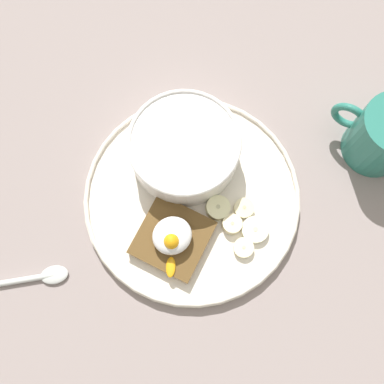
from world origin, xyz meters
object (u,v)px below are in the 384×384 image
Objects in this scene: oatmeal_bowl at (184,149)px; banana_slice_right at (255,230)px; spoon at (37,278)px; poached_egg at (172,237)px; coffee_mug at (384,135)px; banana_slice_inner at (218,208)px; toast_slice at (173,238)px; banana_slice_back at (244,248)px; banana_slice_front at (232,224)px; banana_slice_left at (244,208)px.

banana_slice_right is (-1.10, 13.93, -2.39)cm from oatmeal_bowl.
poached_egg is at bearing 158.16° from spoon.
poached_egg is 1.43× the size of banana_slice_right.
poached_egg is 0.57× the size of coffee_mug.
poached_egg reaches higher than banana_slice_right.
banana_slice_inner is at bearing 163.87° from spoon.
banana_slice_inner is at bearing 177.31° from toast_slice.
toast_slice is at bearing -44.53° from banana_slice_back.
banana_slice_right is at bearing 129.80° from banana_slice_front.
coffee_mug is at bearing 146.58° from oatmeal_bowl.
banana_slice_back is at bearing 0.75° from coffee_mug.
spoon is at bearing -21.35° from toast_slice.
poached_egg is 2.01× the size of banana_slice_front.
coffee_mug is (-20.96, 0.62, 3.06)cm from banana_slice_right.
banana_slice_back is (1.58, 14.87, -2.40)cm from oatmeal_bowl.
poached_egg is 1.46× the size of banana_slice_inner.
banana_slice_right is at bearing 155.10° from spoon.
banana_slice_right is 5.65cm from banana_slice_inner.
oatmeal_bowl is 3.13× the size of banana_slice_right.
banana_slice_front is 2.85cm from banana_slice_inner.
toast_slice is 1.74× the size of poached_egg.
coffee_mug reaches higher than oatmeal_bowl.
toast_slice is 2.55× the size of banana_slice_inner.
toast_slice is 1.11× the size of spoon.
poached_egg is 18.60cm from spoon.
toast_slice reaches higher than spoon.
coffee_mug reaches higher than banana_slice_left.
poached_egg is 1.75× the size of banana_slice_left.
banana_slice_left is 0.82× the size of banana_slice_right.
banana_slice_front is 0.71× the size of banana_slice_right.
banana_slice_back is at bearing 19.21° from banana_slice_right.
toast_slice is at bearing -2.69° from banana_slice_inner.
toast_slice and banana_slice_inner have the same top height.
banana_slice_left is at bearing 143.24° from banana_slice_inner.
toast_slice is 7.97cm from banana_slice_front.
coffee_mug reaches higher than poached_egg.
spoon is at bearing -24.90° from banana_slice_right.
banana_slice_left is at bearing -10.51° from coffee_mug.
coffee_mug reaches higher than toast_slice.
spoon is (25.28, 1.69, -3.45)cm from oatmeal_bowl.
toast_slice is at bearing -129.64° from poached_egg.
banana_slice_right is 29.10cm from spoon.
banana_slice_front is at bearing -7.45° from coffee_mug.
banana_slice_inner is at bearing 178.36° from poached_egg.
toast_slice is 4.03× the size of banana_slice_back.
poached_egg is at bearing -43.50° from banana_slice_back.
oatmeal_bowl is 2.19× the size of poached_egg.
banana_slice_back is (-6.60, 6.50, -0.37)cm from toast_slice.
banana_slice_front is at bearing 92.74° from banana_slice_inner.
banana_slice_front is at bearing 157.58° from poached_egg.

